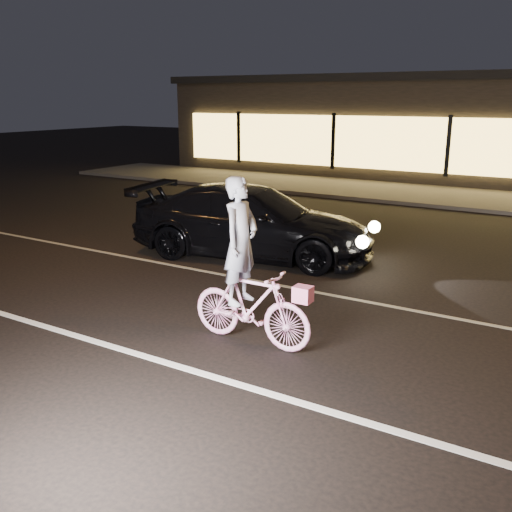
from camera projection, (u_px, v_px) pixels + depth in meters
The scene contains 7 objects.
ground at pixel (209, 319), 8.77m from camera, with size 90.00×90.00×0.00m, color black.
lane_stripe_near at pixel (143, 356), 7.53m from camera, with size 60.00×0.12×0.01m, color silver.
lane_stripe_far at pixel (273, 284), 10.42m from camera, with size 60.00×0.10×0.01m, color gray.
sidewalk at pixel (431, 195), 19.47m from camera, with size 30.00×4.00×0.12m, color #383533.
storefront at pixel (473, 126), 23.82m from camera, with size 25.40×8.42×4.20m.
cyclist at pixel (248, 286), 7.73m from camera, with size 1.84×0.63×2.31m.
sedan at pixel (252, 222), 12.10m from camera, with size 5.45×3.01×1.50m.
Camera 1 is at (4.85, -6.63, 3.30)m, focal length 40.00 mm.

